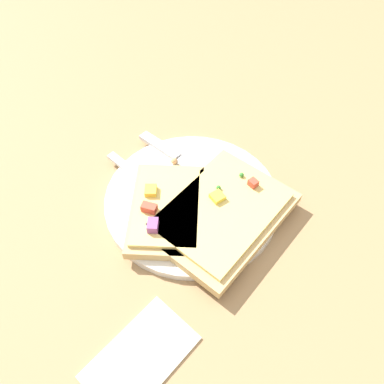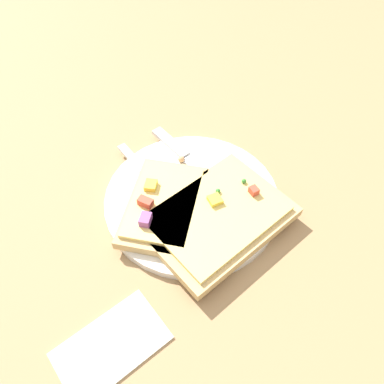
{
  "view_description": "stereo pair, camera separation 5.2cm",
  "coord_description": "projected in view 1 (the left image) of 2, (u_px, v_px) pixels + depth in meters",
  "views": [
    {
      "loc": [
        -0.24,
        -0.22,
        0.43
      ],
      "look_at": [
        0.0,
        0.0,
        0.02
      ],
      "focal_mm": 35.0,
      "sensor_mm": 36.0,
      "label": 1
    },
    {
      "loc": [
        -0.2,
        -0.26,
        0.43
      ],
      "look_at": [
        0.0,
        0.0,
        0.02
      ],
      "focal_mm": 35.0,
      "sensor_mm": 36.0,
      "label": 2
    }
  ],
  "objects": [
    {
      "name": "napkin",
      "position": [
        140.0,
        357.0,
        0.41
      ],
      "size": [
        0.12,
        0.07,
        0.01
      ],
      "color": "beige",
      "rests_on": "ground"
    },
    {
      "name": "pizza_slice_main",
      "position": [
        222.0,
        213.0,
        0.5
      ],
      "size": [
        0.19,
        0.14,
        0.03
      ],
      "rotation": [
        0.0,
        0.0,
        3.18
      ],
      "color": "tan",
      "rests_on": "plate"
    },
    {
      "name": "crumb_scatter",
      "position": [
        179.0,
        184.0,
        0.54
      ],
      "size": [
        0.07,
        0.12,
        0.01
      ],
      "color": "tan",
      "rests_on": "plate"
    },
    {
      "name": "pizza_slice_corner",
      "position": [
        166.0,
        208.0,
        0.51
      ],
      "size": [
        0.18,
        0.17,
        0.03
      ],
      "rotation": [
        0.0,
        0.0,
        3.83
      ],
      "color": "tan",
      "rests_on": "plate"
    },
    {
      "name": "ground_plane",
      "position": [
        192.0,
        201.0,
        0.54
      ],
      "size": [
        4.0,
        4.0,
        0.0
      ],
      "primitive_type": "plane",
      "color": "#9E7A51"
    },
    {
      "name": "plate",
      "position": [
        192.0,
        199.0,
        0.54
      ],
      "size": [
        0.25,
        0.25,
        0.01
      ],
      "color": "silver",
      "rests_on": "ground"
    },
    {
      "name": "knife",
      "position": [
        182.0,
        160.0,
        0.57
      ],
      "size": [
        0.02,
        0.2,
        0.01
      ],
      "rotation": [
        0.0,
        0.0,
        4.74
      ],
      "color": "silver",
      "rests_on": "plate"
    },
    {
      "name": "fork",
      "position": [
        166.0,
        199.0,
        0.53
      ],
      "size": [
        0.03,
        0.23,
        0.01
      ],
      "rotation": [
        0.0,
        0.0,
        4.69
      ],
      "color": "silver",
      "rests_on": "plate"
    }
  ]
}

